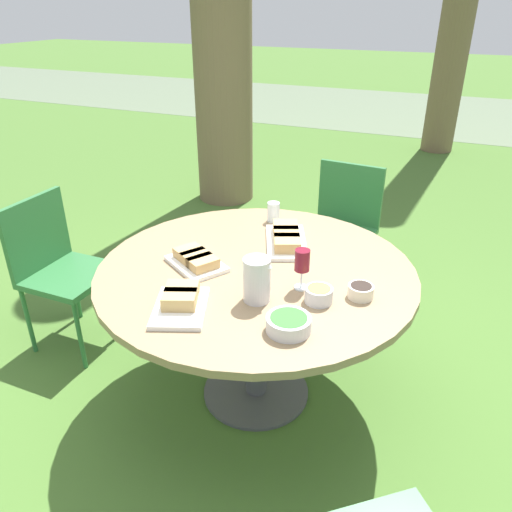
# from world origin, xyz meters

# --- Properties ---
(ground_plane) EXTENTS (40.00, 40.00, 0.00)m
(ground_plane) POSITION_xyz_m (0.00, 0.00, 0.00)
(ground_plane) COLOR #446B2B
(river_strip) EXTENTS (40.00, 4.11, 0.01)m
(river_strip) POSITION_xyz_m (0.00, 7.98, 0.00)
(river_strip) COLOR #6B7F5B
(river_strip) RESTS_ON ground_plane
(dining_table) EXTENTS (1.46, 1.46, 0.75)m
(dining_table) POSITION_xyz_m (0.00, 0.00, 0.65)
(dining_table) COLOR #4C4C51
(dining_table) RESTS_ON ground_plane
(chair_near_left) EXTENTS (0.48, 0.46, 0.89)m
(chair_near_left) POSITION_xyz_m (0.11, 1.22, 0.52)
(chair_near_left) COLOR #2D6B38
(chair_near_left) RESTS_ON ground_plane
(chair_near_right) EXTENTS (0.42, 0.44, 0.89)m
(chair_near_right) POSITION_xyz_m (-1.23, -0.01, 0.52)
(chair_near_right) COLOR #2D6B38
(chair_near_right) RESTS_ON ground_plane
(water_pitcher) EXTENTS (0.12, 0.11, 0.19)m
(water_pitcher) POSITION_xyz_m (0.11, -0.25, 0.84)
(water_pitcher) COLOR silver
(water_pitcher) RESTS_ON dining_table
(wine_glass) EXTENTS (0.06, 0.06, 0.18)m
(wine_glass) POSITION_xyz_m (0.25, -0.09, 0.88)
(wine_glass) COLOR silver
(wine_glass) RESTS_ON dining_table
(platter_bread_main) EXTENTS (0.34, 0.31, 0.07)m
(platter_bread_main) POSITION_xyz_m (-0.26, -0.09, 0.78)
(platter_bread_main) COLOR white
(platter_bread_main) RESTS_ON dining_table
(platter_charcuterie) EXTENTS (0.33, 0.44, 0.07)m
(platter_charcuterie) POSITION_xyz_m (0.04, 0.29, 0.78)
(platter_charcuterie) COLOR white
(platter_charcuterie) RESTS_ON dining_table
(platter_sandwich_side) EXTENTS (0.30, 0.35, 0.08)m
(platter_sandwich_side) POSITION_xyz_m (-0.14, -0.43, 0.78)
(platter_sandwich_side) COLOR white
(platter_sandwich_side) RESTS_ON dining_table
(bowl_fries) EXTENTS (0.11, 0.11, 0.06)m
(bowl_fries) POSITION_xyz_m (0.35, -0.16, 0.79)
(bowl_fries) COLOR silver
(bowl_fries) RESTS_ON dining_table
(bowl_salad) EXTENTS (0.17, 0.17, 0.06)m
(bowl_salad) POSITION_xyz_m (0.31, -0.40, 0.78)
(bowl_salad) COLOR silver
(bowl_salad) RESTS_ON dining_table
(bowl_olives) EXTENTS (0.11, 0.11, 0.06)m
(bowl_olives) POSITION_xyz_m (0.50, -0.06, 0.78)
(bowl_olives) COLOR beige
(bowl_olives) RESTS_ON dining_table
(cup_water_near) EXTENTS (0.07, 0.07, 0.11)m
(cup_water_near) POSITION_xyz_m (-0.13, 0.53, 0.80)
(cup_water_near) COLOR silver
(cup_water_near) RESTS_ON dining_table
(handbag) EXTENTS (0.30, 0.14, 0.37)m
(handbag) POSITION_xyz_m (-0.48, 1.09, 0.13)
(handbag) COLOR maroon
(handbag) RESTS_ON ground_plane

